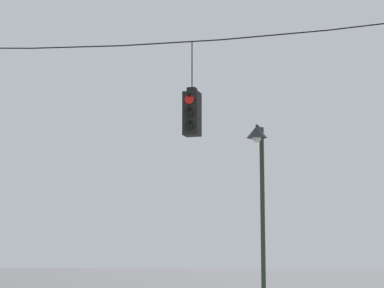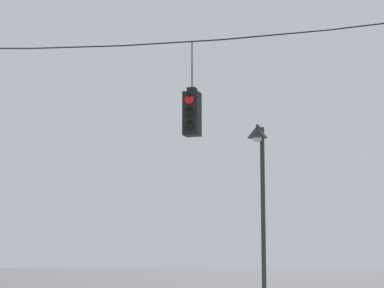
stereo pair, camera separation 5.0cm
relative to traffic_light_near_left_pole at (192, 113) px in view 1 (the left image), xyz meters
name	(u,v)px [view 1 (the left image)]	position (x,y,z in m)	size (l,w,h in m)	color
span_wire	(273,29)	(1.81, 0.00, 1.72)	(16.27, 0.03, 0.45)	black
traffic_light_near_left_pole	(192,113)	(0.00, 0.00, 0.00)	(0.34, 0.58, 2.10)	black
street_lamp	(259,170)	(0.60, 3.98, -0.82)	(0.53, 0.92, 5.19)	#233323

